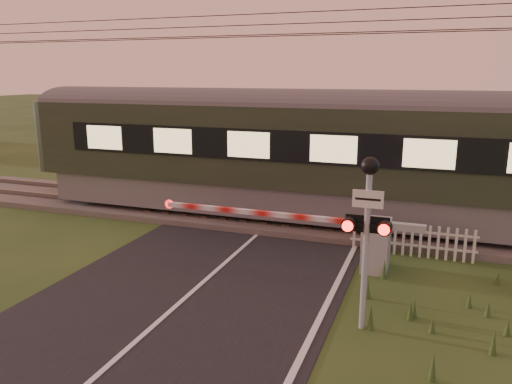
% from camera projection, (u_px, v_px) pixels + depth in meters
% --- Properties ---
extents(ground, '(160.00, 160.00, 0.00)m').
position_uv_depth(ground, '(172.00, 310.00, 9.59)').
color(ground, '#243C17').
rests_on(ground, ground).
extents(road, '(6.00, 140.00, 0.03)m').
position_uv_depth(road, '(167.00, 315.00, 9.37)').
color(road, black).
rests_on(road, ground).
extents(track_bed, '(140.00, 3.40, 0.39)m').
position_uv_depth(track_bed, '(275.00, 217.00, 15.52)').
color(track_bed, '#47423D').
rests_on(track_bed, ground).
extents(overhead_wires, '(120.00, 0.62, 0.62)m').
position_uv_depth(overhead_wires, '(277.00, 27.00, 14.21)').
color(overhead_wires, black).
rests_on(overhead_wires, ground).
extents(boom_gate, '(6.55, 0.90, 1.20)m').
position_uv_depth(boom_gate, '(365.00, 241.00, 11.54)').
color(boom_gate, gray).
rests_on(boom_gate, ground).
extents(crossing_signal, '(0.79, 0.34, 3.10)m').
position_uv_depth(crossing_signal, '(367.00, 213.00, 8.43)').
color(crossing_signal, gray).
rests_on(crossing_signal, ground).
extents(picket_fence, '(3.05, 0.07, 0.83)m').
position_uv_depth(picket_fence, '(412.00, 240.00, 12.33)').
color(picket_fence, silver).
rests_on(picket_fence, ground).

